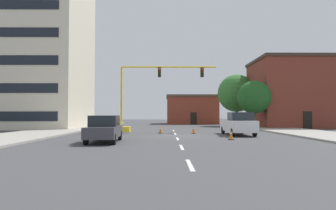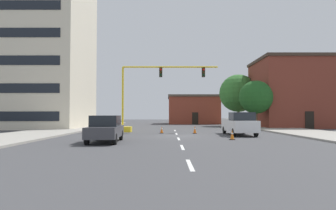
{
  "view_description": "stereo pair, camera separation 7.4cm",
  "coord_description": "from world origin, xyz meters",
  "views": [
    {
      "loc": [
        -0.86,
        -24.33,
        1.8
      ],
      "look_at": [
        -0.64,
        6.93,
        2.84
      ],
      "focal_mm": 30.75,
      "sensor_mm": 36.0,
      "label": 1
    },
    {
      "loc": [
        -0.78,
        -24.33,
        1.8
      ],
      "look_at": [
        -0.64,
        6.93,
        2.84
      ],
      "focal_mm": 30.75,
      "sensor_mm": 36.0,
      "label": 2
    }
  ],
  "objects": [
    {
      "name": "building_brick_center",
      "position": [
        4.12,
        32.2,
        2.74
      ],
      "size": [
        9.75,
        9.51,
        5.46
      ],
      "color": "brown",
      "rests_on": "ground_plane"
    },
    {
      "name": "tree_right_far",
      "position": [
        10.23,
        20.62,
        5.13
      ],
      "size": [
        5.88,
        5.88,
        8.08
      ],
      "color": "brown",
      "rests_on": "ground_plane"
    },
    {
      "name": "lane_stripe_seg_2",
      "position": [
        0.0,
        -3.0,
        0.0
      ],
      "size": [
        0.16,
        2.4,
        0.01
      ],
      "primitive_type": "cube",
      "color": "silver",
      "rests_on": "ground_plane"
    },
    {
      "name": "building_tall_left",
      "position": [
        -18.42,
        14.38,
        11.37
      ],
      "size": [
        13.26,
        12.48,
        22.73
      ],
      "color": "beige",
      "rests_on": "ground_plane"
    },
    {
      "name": "pickup_truck_white",
      "position": [
        5.47,
        0.94,
        0.97
      ],
      "size": [
        2.1,
        5.44,
        1.99
      ],
      "color": "white",
      "rests_on": "ground_plane"
    },
    {
      "name": "traffic_cone_roadside_b",
      "position": [
        3.8,
        -3.77,
        0.34
      ],
      "size": [
        0.36,
        0.36,
        0.7
      ],
      "color": "black",
      "rests_on": "ground_plane"
    },
    {
      "name": "tree_right_mid",
      "position": [
        10.24,
        11.66,
        3.97
      ],
      "size": [
        4.18,
        4.18,
        6.07
      ],
      "color": "brown",
      "rests_on": "ground_plane"
    },
    {
      "name": "traffic_signal_gantry",
      "position": [
        -4.0,
        5.41,
        2.34
      ],
      "size": [
        10.76,
        1.2,
        6.83
      ],
      "color": "yellow",
      "rests_on": "ground_plane"
    },
    {
      "name": "ground_plane",
      "position": [
        0.0,
        0.0,
        0.0
      ],
      "size": [
        160.0,
        160.0,
        0.0
      ],
      "primitive_type": "plane",
      "color": "#424244"
    },
    {
      "name": "lane_stripe_seg_4",
      "position": [
        0.0,
        8.0,
        0.0
      ],
      "size": [
        0.16,
        2.4,
        0.01
      ],
      "primitive_type": "cube",
      "color": "silver",
      "rests_on": "ground_plane"
    },
    {
      "name": "traffic_cone_roadside_c",
      "position": [
        1.76,
        2.96,
        0.36
      ],
      "size": [
        0.36,
        0.36,
        0.74
      ],
      "color": "black",
      "rests_on": "ground_plane"
    },
    {
      "name": "traffic_cone_roadside_a",
      "position": [
        -1.39,
        3.32,
        0.33
      ],
      "size": [
        0.36,
        0.36,
        0.66
      ],
      "color": "black",
      "rests_on": "ground_plane"
    },
    {
      "name": "lane_stripe_seg_0",
      "position": [
        0.0,
        -14.0,
        0.0
      ],
      "size": [
        0.16,
        2.4,
        0.01
      ],
      "primitive_type": "cube",
      "color": "silver",
      "rests_on": "ground_plane"
    },
    {
      "name": "lane_stripe_seg_3",
      "position": [
        0.0,
        2.5,
        0.0
      ],
      "size": [
        0.16,
        2.4,
        0.01
      ],
      "primitive_type": "cube",
      "color": "silver",
      "rests_on": "ground_plane"
    },
    {
      "name": "building_row_right",
      "position": [
        16.77,
        15.85,
        4.78
      ],
      "size": [
        10.33,
        9.36,
        9.54
      ],
      "color": "brown",
      "rests_on": "ground_plane"
    },
    {
      "name": "sidewalk_left",
      "position": [
        -12.63,
        8.0,
        0.07
      ],
      "size": [
        6.0,
        56.0,
        0.14
      ],
      "primitive_type": "cube",
      "color": "#9E998E",
      "rests_on": "ground_plane"
    },
    {
      "name": "sedan_dark_gray_near_left",
      "position": [
        -4.86,
        -5.57,
        0.89
      ],
      "size": [
        2.03,
        4.57,
        1.74
      ],
      "color": "#3D3D42",
      "rests_on": "ground_plane"
    },
    {
      "name": "lane_stripe_seg_1",
      "position": [
        0.0,
        -8.5,
        0.0
      ],
      "size": [
        0.16,
        2.4,
        0.01
      ],
      "primitive_type": "cube",
      "color": "silver",
      "rests_on": "ground_plane"
    },
    {
      "name": "sidewalk_right",
      "position": [
        12.63,
        8.0,
        0.07
      ],
      "size": [
        6.0,
        56.0,
        0.14
      ],
      "primitive_type": "cube",
      "color": "#9E998E",
      "rests_on": "ground_plane"
    }
  ]
}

